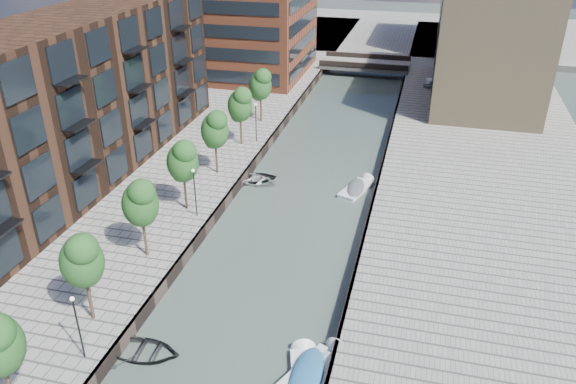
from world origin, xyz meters
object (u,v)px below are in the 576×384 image
at_px(motorboat_0, 312,375).
at_px(tree_3, 182,160).
at_px(tree_4, 215,128).
at_px(motorboat_2, 314,384).
at_px(sloop_4, 254,180).
at_px(tree_2, 140,201).
at_px(tree_5, 240,104).
at_px(sloop_1, 144,354).
at_px(motorboat_3, 306,373).
at_px(tree_1, 81,258).
at_px(bridge, 365,64).
at_px(motorboat_4, 358,188).
at_px(tree_6, 260,84).
at_px(sloop_3, 253,182).
at_px(car, 430,81).

bearing_deg(motorboat_0, tree_3, 133.22).
xyz_separation_m(tree_4, motorboat_2, (13.81, -21.99, -5.22)).
bearing_deg(motorboat_2, sloop_4, 114.73).
relative_size(tree_2, tree_5, 1.00).
distance_m(sloop_1, motorboat_0, 9.88).
bearing_deg(motorboat_3, tree_5, 114.99).
bearing_deg(motorboat_2, tree_3, 132.65).
bearing_deg(tree_1, bridge, 82.07).
relative_size(motorboat_0, motorboat_3, 1.25).
xyz_separation_m(tree_5, sloop_4, (3.16, -5.88, -5.31)).
bearing_deg(motorboat_4, sloop_4, -176.93).
relative_size(bridge, tree_2, 2.18).
bearing_deg(sloop_4, sloop_1, 161.11).
bearing_deg(tree_5, motorboat_0, -64.45).
bearing_deg(tree_1, motorboat_3, -1.58).
xyz_separation_m(tree_6, sloop_3, (3.19, -13.35, -5.31)).
relative_size(bridge, motorboat_2, 2.60).
bearing_deg(motorboat_0, tree_1, 177.88).
relative_size(tree_2, motorboat_2, 1.19).
bearing_deg(tree_3, tree_1, -90.00).
distance_m(bridge, motorboat_4, 38.62).
bearing_deg(motorboat_4, motorboat_0, -88.11).
distance_m(tree_5, motorboat_4, 14.85).
height_order(motorboat_2, car, car).
xyz_separation_m(tree_4, motorboat_4, (12.87, 1.64, -5.12)).
xyz_separation_m(motorboat_0, motorboat_2, (0.18, -0.49, -0.14)).
relative_size(tree_2, tree_3, 1.00).
relative_size(tree_6, motorboat_2, 1.19).
distance_m(motorboat_3, motorboat_4, 23.01).
distance_m(tree_5, motorboat_3, 31.71).
xyz_separation_m(tree_2, sloop_4, (3.16, 15.12, -5.31)).
bearing_deg(motorboat_3, motorboat_2, -46.60).
bearing_deg(car, tree_5, -121.48).
height_order(bridge, tree_5, tree_5).
height_order(tree_6, motorboat_4, tree_6).
height_order(bridge, tree_1, tree_1).
bearing_deg(motorboat_3, motorboat_0, -18.71).
relative_size(tree_6, motorboat_4, 1.23).
bearing_deg(tree_6, sloop_3, -76.54).
relative_size(sloop_3, car, 1.30).
height_order(bridge, tree_4, tree_4).
relative_size(tree_6, motorboat_0, 1.00).
distance_m(tree_1, tree_3, 14.00).
bearing_deg(bridge, car, -36.68).
bearing_deg(tree_5, motorboat_3, -65.01).
bearing_deg(motorboat_2, tree_1, 175.90).
height_order(tree_1, sloop_4, tree_1).
height_order(tree_3, sloop_4, tree_3).
xyz_separation_m(tree_3, motorboat_4, (12.87, 8.64, -5.12)).
height_order(motorboat_0, motorboat_3, motorboat_0).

